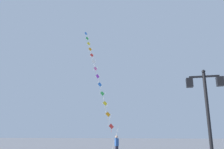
{
  "coord_description": "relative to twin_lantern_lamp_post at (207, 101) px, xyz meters",
  "views": [
    {
      "loc": [
        0.94,
        -1.07,
        1.83
      ],
      "look_at": [
        -3.63,
        19.23,
        7.33
      ],
      "focal_mm": 36.13,
      "sensor_mm": 36.0,
      "label": 1
    }
  ],
  "objects": [
    {
      "name": "kite_flyer",
      "position": [
        -5.69,
        8.56,
        -2.28
      ],
      "size": [
        0.45,
        0.61,
        1.71
      ],
      "rotation": [
        0.0,
        0.0,
        2.1
      ],
      "color": "#1E1E2D",
      "rests_on": "ground_plane"
    },
    {
      "name": "twin_lantern_lamp_post",
      "position": [
        0.0,
        0.0,
        0.0
      ],
      "size": [
        1.54,
        0.28,
        4.58
      ],
      "color": "black",
      "rests_on": "ground_plane"
    },
    {
      "name": "kite_train",
      "position": [
        -9.54,
        15.24,
        5.98
      ],
      "size": [
        7.39,
        11.01,
        17.16
      ],
      "color": "brown",
      "rests_on": "ground_plane"
    }
  ]
}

